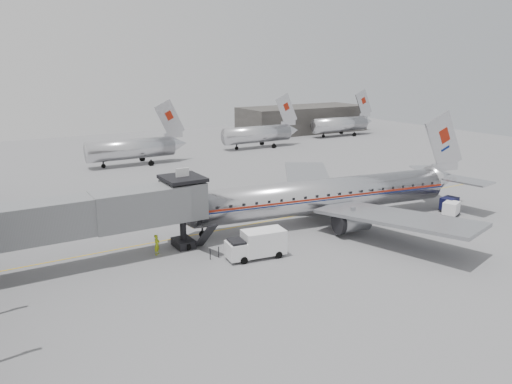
# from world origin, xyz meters

# --- Properties ---
(ground) EXTENTS (160.00, 160.00, 0.00)m
(ground) POSITION_xyz_m (0.00, 0.00, 0.00)
(ground) COLOR slate
(ground) RESTS_ON ground
(hangar) EXTENTS (30.00, 12.00, 6.00)m
(hangar) POSITION_xyz_m (45.00, 60.00, 3.00)
(hangar) COLOR #353230
(hangar) RESTS_ON ground
(apron_line) EXTENTS (60.00, 0.15, 0.01)m
(apron_line) POSITION_xyz_m (3.00, 6.00, 0.01)
(apron_line) COLOR gold
(apron_line) RESTS_ON ground
(jet_bridge) EXTENTS (21.00, 6.20, 7.10)m
(jet_bridge) POSITION_xyz_m (-16.66, 3.67, 4.18)
(jet_bridge) COLOR slate
(jet_bridge) RESTS_ON ground
(distant_aircraft_near) EXTENTS (16.39, 3.20, 10.26)m
(distant_aircraft_near) POSITION_xyz_m (-1.79, 42.00, 2.73)
(distant_aircraft_near) COLOR silver
(distant_aircraft_near) RESTS_ON ground
(distant_aircraft_mid) EXTENTS (16.39, 3.20, 10.26)m
(distant_aircraft_mid) POSITION_xyz_m (24.21, 46.00, 2.73)
(distant_aircraft_mid) COLOR silver
(distant_aircraft_mid) RESTS_ON ground
(distant_aircraft_far) EXTENTS (16.39, 3.20, 10.26)m
(distant_aircraft_far) POSITION_xyz_m (48.21, 50.00, 2.73)
(distant_aircraft_far) COLOR silver
(distant_aircraft_far) RESTS_ON ground
(airliner) EXTENTS (34.70, 31.94, 11.02)m
(airliner) POSITION_xyz_m (6.69, 2.90, 2.77)
(airliner) COLOR silver
(airliner) RESTS_ON ground
(service_van) EXTENTS (5.23, 2.58, 2.36)m
(service_van) POSITION_xyz_m (-5.02, -1.99, 1.24)
(service_van) COLOR white
(service_van) RESTS_ON ground
(baggage_cart_navy) EXTENTS (2.29, 1.93, 1.57)m
(baggage_cart_navy) POSITION_xyz_m (20.30, -1.38, 0.84)
(baggage_cart_navy) COLOR black
(baggage_cart_navy) RESTS_ON ground
(baggage_cart_white) EXTENTS (2.39, 2.14, 1.55)m
(baggage_cart_white) POSITION_xyz_m (19.03, -2.65, 0.82)
(baggage_cart_white) COLOR white
(baggage_cart_white) RESTS_ON ground
(ramp_worker) EXTENTS (0.77, 0.76, 1.80)m
(ramp_worker) POSITION_xyz_m (-12.00, 3.00, 0.90)
(ramp_worker) COLOR #A0BB16
(ramp_worker) RESTS_ON ground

